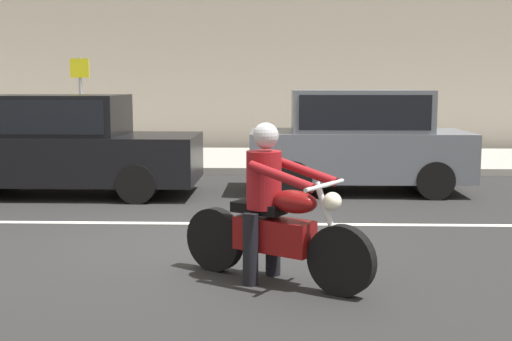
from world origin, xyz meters
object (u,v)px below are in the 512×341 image
parked_hatchback_slate_gray (359,139)px  parked_sedan_black (58,144)px  street_sign_post (81,97)px  motorcycle_with_rider_crimson (273,218)px

parked_hatchback_slate_gray → parked_sedan_black: size_ratio=0.82×
parked_sedan_black → street_sign_post: 4.28m
parked_sedan_black → street_sign_post: bearing=101.2°
motorcycle_with_rider_crimson → parked_hatchback_slate_gray: 5.64m
parked_sedan_black → motorcycle_with_rider_crimson: bearing=-52.8°
motorcycle_with_rider_crimson → parked_hatchback_slate_gray: bearing=74.8°
motorcycle_with_rider_crimson → parked_sedan_black: size_ratio=0.40×
motorcycle_with_rider_crimson → street_sign_post: street_sign_post is taller
motorcycle_with_rider_crimson → parked_sedan_black: 6.20m
motorcycle_with_rider_crimson → street_sign_post: size_ratio=0.77×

